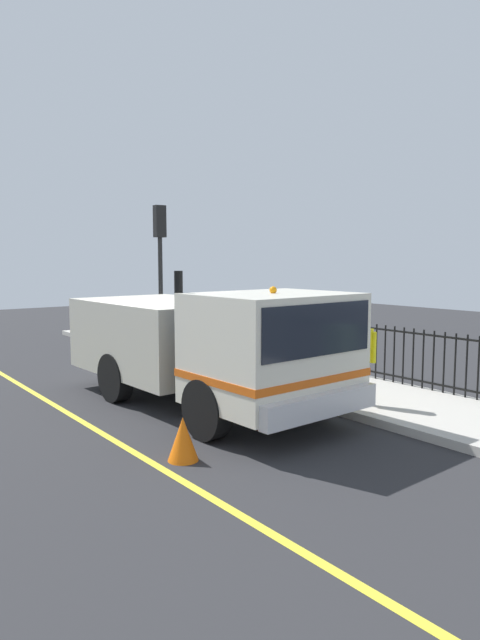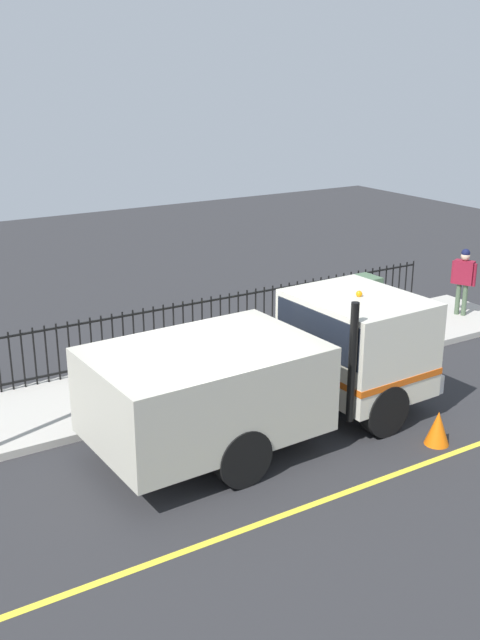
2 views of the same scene
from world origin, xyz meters
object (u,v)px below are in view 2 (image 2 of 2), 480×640
at_px(worker_standing, 297,321).
at_px(utility_cabinet, 366,299).
at_px(pedestrian_distant, 464,275).
at_px(traffic_cone, 438,428).
at_px(work_truck, 284,364).

distance_m(worker_standing, utility_cabinet, 3.59).
bearing_deg(pedestrian_distant, traffic_cone, -75.15).
height_order(work_truck, worker_standing, work_truck).
distance_m(pedestrian_distant, utility_cabinet, 2.68).
xyz_separation_m(pedestrian_distant, traffic_cone, (-4.56, 5.53, -0.91)).
distance_m(work_truck, pedestrian_distant, 7.99).
height_order(utility_cabinet, traffic_cone, utility_cabinet).
relative_size(worker_standing, utility_cabinet, 1.40).
height_order(work_truck, pedestrian_distant, work_truck).
bearing_deg(work_truck, traffic_cone, 45.26).
xyz_separation_m(worker_standing, traffic_cone, (-3.90, -0.20, -0.86)).
bearing_deg(work_truck, utility_cabinet, 123.42).
xyz_separation_m(work_truck, traffic_cone, (-1.83, -1.98, -0.98)).
distance_m(utility_cabinet, traffic_cone, 6.20).
xyz_separation_m(pedestrian_distant, utility_cabinet, (0.83, 2.51, -0.47)).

